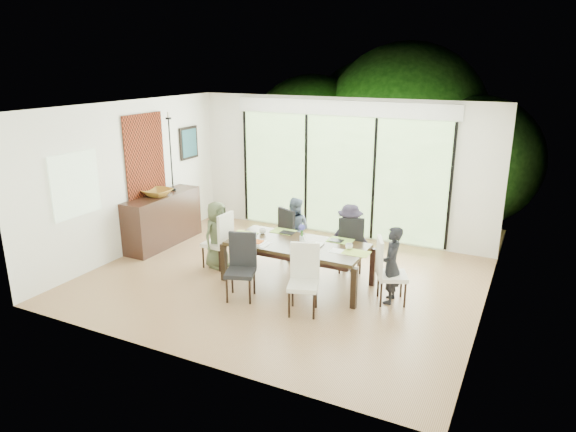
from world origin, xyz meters
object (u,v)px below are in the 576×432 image
at_px(chair_near_right, 303,280).
at_px(chair_right_end, 393,271).
at_px(laptop, 247,236).
at_px(chair_left_end, 217,239).
at_px(cup_a, 262,231).
at_px(vase, 302,239).
at_px(chair_far_left, 295,234).
at_px(person_far_right, 350,238).
at_px(chair_far_right, 350,242).
at_px(chair_near_left, 240,268).
at_px(person_left_end, 217,235).
at_px(cup_b, 304,244).
at_px(person_far_left, 295,229).
at_px(sideboard, 163,220).
at_px(bowl, 157,193).
at_px(cup_c, 349,246).
at_px(table_top, 297,245).
at_px(person_right_end, 391,265).

bearing_deg(chair_near_right, chair_right_end, 23.12).
bearing_deg(laptop, chair_left_end, 155.31).
bearing_deg(cup_a, vase, -7.59).
xyz_separation_m(chair_far_left, person_far_right, (1.00, -0.02, 0.08)).
height_order(chair_far_right, chair_near_left, same).
bearing_deg(laptop, person_left_end, 155.04).
relative_size(person_far_right, laptop, 3.91).
bearing_deg(chair_right_end, cup_b, 70.62).
height_order(chair_near_left, laptop, chair_near_left).
distance_m(person_far_left, person_far_right, 1.00).
distance_m(person_far_right, sideboard, 3.60).
height_order(chair_far_left, bowl, bowl).
bearing_deg(chair_far_right, person_left_end, -0.77).
relative_size(laptop, cup_c, 2.66).
distance_m(chair_right_end, chair_far_left, 2.13).
bearing_deg(chair_right_end, person_far_left, 43.32).
bearing_deg(vase, chair_far_left, 122.01).
distance_m(table_top, person_far_right, 1.00).
relative_size(person_far_left, cup_c, 10.40).
relative_size(vase, cup_b, 1.20).
relative_size(person_far_left, laptop, 3.91).
bearing_deg(vase, chair_right_end, -1.97).
height_order(person_far_right, sideboard, person_far_right).
xyz_separation_m(chair_far_right, sideboard, (-3.58, -0.37, -0.00)).
distance_m(chair_far_left, laptop, 1.05).
height_order(chair_right_end, vase, chair_right_end).
distance_m(chair_right_end, person_far_right, 1.26).
xyz_separation_m(chair_left_end, cup_b, (1.65, -0.10, 0.22)).
distance_m(table_top, person_far_left, 0.95).
relative_size(table_top, person_right_end, 1.86).
xyz_separation_m(chair_left_end, chair_near_right, (2.00, -0.87, 0.00)).
bearing_deg(sideboard, bowl, -90.00).
bearing_deg(person_right_end, chair_right_end, 83.36).
relative_size(chair_near_left, vase, 9.17).
distance_m(person_far_left, cup_a, 0.74).
height_order(chair_far_left, vase, chair_far_left).
xyz_separation_m(table_top, person_far_left, (-0.45, 0.83, -0.07)).
bearing_deg(cup_c, chair_near_right, -107.19).
bearing_deg(chair_right_end, cup_c, 58.25).
relative_size(person_right_end, cup_c, 10.40).
distance_m(chair_right_end, person_left_end, 2.98).
distance_m(chair_far_left, person_far_right, 1.00).
xyz_separation_m(person_left_end, person_far_right, (2.03, 0.83, 0.00)).
relative_size(chair_near_right, person_left_end, 0.85).
relative_size(cup_c, sideboard, 0.06).
distance_m(person_far_right, vase, 0.94).
bearing_deg(table_top, laptop, -173.29).
distance_m(chair_left_end, chair_right_end, 3.00).
bearing_deg(chair_near_left, vase, 40.00).
distance_m(chair_far_left, chair_near_right, 1.96).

